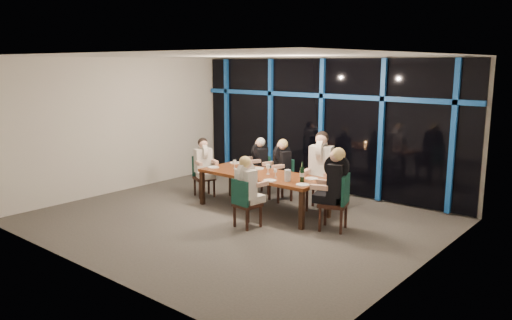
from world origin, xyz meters
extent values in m
plane|color=#57524C|center=(0.00, 0.00, 0.00)|extent=(7.00, 7.00, 0.00)
cube|color=silver|center=(0.00, 3.00, 1.50)|extent=(7.00, 0.04, 3.00)
cube|color=silver|center=(0.00, -3.00, 1.50)|extent=(7.00, 0.04, 3.00)
cube|color=silver|center=(-3.50, 0.00, 1.50)|extent=(0.04, 6.00, 3.00)
cube|color=silver|center=(3.50, 0.00, 1.50)|extent=(0.04, 6.00, 3.00)
cube|color=white|center=(0.00, 0.00, 3.00)|extent=(7.00, 6.00, 0.04)
cube|color=black|center=(0.00, 2.94, 1.50)|extent=(6.86, 0.04, 2.94)
cube|color=#154DA2|center=(-2.90, 2.89, 1.50)|extent=(0.10, 0.10, 2.94)
cube|color=#154DA2|center=(-1.45, 2.89, 1.50)|extent=(0.10, 0.10, 2.94)
cube|color=#154DA2|center=(0.00, 2.89, 1.50)|extent=(0.10, 0.10, 2.94)
cube|color=#154DA2|center=(1.45, 2.89, 1.50)|extent=(0.10, 0.10, 2.94)
cube|color=#154DA2|center=(2.90, 2.89, 1.50)|extent=(0.10, 0.10, 2.94)
cube|color=#154DA2|center=(0.00, 2.89, 2.16)|extent=(6.86, 0.10, 0.10)
cube|color=#FF2D14|center=(1.10, 3.25, 2.15)|extent=(0.60, 0.05, 0.35)
cube|color=brown|center=(0.00, 0.80, 0.72)|extent=(2.60, 1.00, 0.06)
cube|color=black|center=(-1.24, 0.36, 0.34)|extent=(0.08, 0.08, 0.69)
cube|color=black|center=(1.24, 0.36, 0.34)|extent=(0.08, 0.08, 0.69)
cube|color=black|center=(-1.24, 1.24, 0.34)|extent=(0.08, 0.08, 0.69)
cube|color=black|center=(1.24, 1.24, 0.34)|extent=(0.08, 0.08, 0.69)
cube|color=black|center=(-0.88, 1.74, 0.40)|extent=(0.53, 0.53, 0.05)
cube|color=#174C3D|center=(-0.81, 1.90, 0.64)|extent=(0.38, 0.20, 0.44)
cube|color=black|center=(-1.09, 1.66, 0.19)|extent=(0.05, 0.05, 0.37)
cube|color=black|center=(-0.80, 1.53, 0.19)|extent=(0.05, 0.05, 0.37)
cube|color=black|center=(-0.96, 1.95, 0.19)|extent=(0.05, 0.05, 0.37)
cube|color=black|center=(-0.67, 1.82, 0.19)|extent=(0.05, 0.05, 0.37)
cube|color=black|center=(-0.18, 1.62, 0.42)|extent=(0.53, 0.53, 0.06)
cube|color=#174C3D|center=(-0.12, 1.79, 0.66)|extent=(0.41, 0.18, 0.46)
cube|color=black|center=(-0.39, 1.51, 0.19)|extent=(0.05, 0.05, 0.39)
cube|color=black|center=(-0.07, 1.41, 0.19)|extent=(0.05, 0.05, 0.39)
cube|color=black|center=(-0.28, 1.83, 0.19)|extent=(0.05, 0.05, 0.39)
cube|color=black|center=(0.03, 1.72, 0.19)|extent=(0.05, 0.05, 0.39)
cube|color=black|center=(0.84, 1.57, 0.50)|extent=(0.61, 0.61, 0.07)
cube|color=#174C3D|center=(0.78, 1.78, 0.79)|extent=(0.49, 0.19, 0.55)
cube|color=black|center=(0.70, 1.32, 0.23)|extent=(0.05, 0.05, 0.46)
cube|color=black|center=(1.08, 1.43, 0.23)|extent=(0.05, 0.05, 0.46)
cube|color=black|center=(0.59, 1.70, 0.23)|extent=(0.05, 0.05, 0.46)
cube|color=black|center=(0.97, 1.81, 0.23)|extent=(0.05, 0.05, 0.46)
cube|color=black|center=(-1.66, 0.82, 0.41)|extent=(0.54, 0.54, 0.05)
cube|color=#174C3D|center=(-1.82, 0.90, 0.65)|extent=(0.21, 0.39, 0.45)
cube|color=black|center=(-1.58, 0.61, 0.19)|extent=(0.05, 0.05, 0.38)
cube|color=black|center=(-1.44, 0.91, 0.19)|extent=(0.05, 0.05, 0.38)
cube|color=black|center=(-1.87, 0.74, 0.19)|extent=(0.05, 0.05, 0.38)
cube|color=black|center=(-1.74, 1.04, 0.19)|extent=(0.05, 0.05, 0.38)
cube|color=black|center=(1.67, 0.70, 0.46)|extent=(0.58, 0.58, 0.06)
cube|color=#174C3D|center=(1.87, 0.76, 0.74)|extent=(0.19, 0.46, 0.51)
cube|color=black|center=(1.44, 0.82, 0.22)|extent=(0.05, 0.05, 0.43)
cube|color=black|center=(1.55, 0.47, 0.22)|extent=(0.05, 0.05, 0.43)
cube|color=black|center=(1.79, 0.93, 0.22)|extent=(0.05, 0.05, 0.43)
cube|color=black|center=(1.90, 0.58, 0.22)|extent=(0.05, 0.05, 0.43)
cube|color=black|center=(0.43, -0.15, 0.41)|extent=(0.45, 0.45, 0.05)
cube|color=#174C3D|center=(0.41, -0.33, 0.65)|extent=(0.41, 0.09, 0.45)
cube|color=black|center=(0.61, 0.00, 0.19)|extent=(0.04, 0.04, 0.38)
cube|color=black|center=(0.28, 0.03, 0.19)|extent=(0.04, 0.04, 0.38)
cube|color=black|center=(0.57, -0.33, 0.19)|extent=(0.04, 0.04, 0.38)
cube|color=black|center=(0.25, -0.29, 0.19)|extent=(0.04, 0.04, 0.38)
cube|color=black|center=(-0.92, 1.64, 0.49)|extent=(0.45, 0.47, 0.12)
cube|color=black|center=(-0.87, 1.77, 0.78)|extent=(0.41, 0.34, 0.50)
cylinder|color=black|center=(-0.87, 1.77, 0.98)|extent=(0.23, 0.38, 0.37)
sphere|color=tan|center=(-0.87, 1.76, 1.14)|extent=(0.19, 0.19, 0.19)
sphere|color=silver|center=(-0.86, 1.79, 1.17)|extent=(0.20, 0.20, 0.20)
cube|color=tan|center=(-1.12, 1.65, 0.79)|extent=(0.17, 0.27, 0.07)
cube|color=tan|center=(-0.79, 1.50, 0.79)|extent=(0.17, 0.27, 0.07)
cube|color=black|center=(-0.21, 1.51, 0.51)|extent=(0.44, 0.47, 0.13)
cube|color=black|center=(-0.17, 1.65, 0.81)|extent=(0.42, 0.33, 0.52)
cylinder|color=black|center=(-0.17, 1.65, 1.02)|extent=(0.21, 0.40, 0.39)
sphere|color=tan|center=(-0.17, 1.63, 1.18)|extent=(0.19, 0.19, 0.19)
sphere|color=tan|center=(-0.16, 1.67, 1.21)|extent=(0.21, 0.21, 0.21)
cube|color=tan|center=(-0.41, 1.50, 0.79)|extent=(0.16, 0.29, 0.07)
cube|color=tan|center=(-0.06, 1.38, 0.79)|extent=(0.16, 0.29, 0.07)
cube|color=silver|center=(0.87, 1.44, 0.61)|extent=(0.51, 0.55, 0.15)
cube|color=silver|center=(0.83, 1.61, 0.97)|extent=(0.50, 0.38, 0.62)
cylinder|color=silver|center=(0.83, 1.61, 1.21)|extent=(0.23, 0.48, 0.46)
sphere|color=tan|center=(0.83, 1.59, 1.41)|extent=(0.23, 0.23, 0.23)
sphere|color=black|center=(0.82, 1.63, 1.45)|extent=(0.25, 0.25, 0.25)
cube|color=tan|center=(0.69, 1.29, 0.79)|extent=(0.18, 0.34, 0.09)
cube|color=tan|center=(1.11, 1.41, 0.79)|extent=(0.18, 0.34, 0.09)
cube|color=silver|center=(-1.56, 0.78, 0.50)|extent=(0.48, 0.45, 0.13)
cube|color=silver|center=(-1.69, 0.84, 0.80)|extent=(0.35, 0.42, 0.51)
cylinder|color=silver|center=(-1.69, 0.84, 1.00)|extent=(0.38, 0.24, 0.38)
sphere|color=tan|center=(-1.68, 0.83, 1.16)|extent=(0.19, 0.19, 0.19)
sphere|color=black|center=(-1.71, 0.85, 1.19)|extent=(0.21, 0.21, 0.21)
cube|color=tan|center=(-1.57, 0.59, 0.79)|extent=(0.28, 0.18, 0.07)
cube|color=tan|center=(-1.42, 0.92, 0.79)|extent=(0.28, 0.18, 0.07)
cube|color=black|center=(1.55, 0.66, 0.56)|extent=(0.52, 0.48, 0.14)
cube|color=black|center=(1.71, 0.71, 0.90)|extent=(0.36, 0.47, 0.58)
cylinder|color=black|center=(1.71, 0.71, 1.13)|extent=(0.44, 0.23, 0.43)
sphere|color=tan|center=(1.69, 0.70, 1.31)|extent=(0.22, 0.22, 0.22)
sphere|color=tan|center=(1.73, 0.72, 1.35)|extent=(0.24, 0.24, 0.24)
cube|color=tan|center=(1.41, 0.83, 0.79)|extent=(0.32, 0.17, 0.08)
cube|color=tan|center=(1.54, 0.44, 0.79)|extent=(0.32, 0.17, 0.08)
cube|color=silver|center=(0.44, -0.04, 0.50)|extent=(0.37, 0.41, 0.13)
cube|color=silver|center=(0.42, -0.18, 0.80)|extent=(0.38, 0.26, 0.51)
cylinder|color=silver|center=(0.42, -0.18, 1.00)|extent=(0.13, 0.39, 0.38)
sphere|color=tan|center=(0.43, -0.16, 1.16)|extent=(0.19, 0.19, 0.19)
sphere|color=tan|center=(0.42, -0.20, 1.19)|extent=(0.21, 0.21, 0.21)
cube|color=tan|center=(0.63, 0.01, 0.79)|extent=(0.10, 0.28, 0.07)
cube|color=tan|center=(0.27, 0.05, 0.79)|extent=(0.10, 0.28, 0.07)
cylinder|color=white|center=(-1.11, 1.23, 0.76)|extent=(0.24, 0.24, 0.01)
cylinder|color=white|center=(-0.36, 1.09, 0.76)|extent=(0.24, 0.24, 0.01)
cylinder|color=white|center=(0.99, 1.03, 0.76)|extent=(0.24, 0.24, 0.01)
cylinder|color=white|center=(-1.15, 0.60, 0.76)|extent=(0.24, 0.24, 0.01)
cylinder|color=white|center=(1.14, 0.53, 0.76)|extent=(0.24, 0.24, 0.01)
cylinder|color=white|center=(0.49, 0.41, 0.76)|extent=(0.24, 0.24, 0.01)
cylinder|color=black|center=(0.98, 0.73, 0.88)|extent=(0.08, 0.08, 0.26)
cylinder|color=black|center=(0.98, 0.73, 1.06)|extent=(0.03, 0.03, 0.10)
cylinder|color=silver|center=(0.98, 0.73, 0.88)|extent=(0.08, 0.08, 0.07)
cylinder|color=silver|center=(0.75, 0.60, 0.86)|extent=(0.12, 0.12, 0.21)
cylinder|color=silver|center=(0.82, 0.60, 0.88)|extent=(0.02, 0.02, 0.15)
cylinder|color=#FF9C4C|center=(-0.15, 0.53, 0.77)|extent=(0.05, 0.05, 0.03)
cylinder|color=silver|center=(-0.25, 0.69, 0.75)|extent=(0.07, 0.07, 0.01)
cylinder|color=silver|center=(-0.25, 0.69, 0.81)|extent=(0.01, 0.01, 0.11)
cylinder|color=silver|center=(-0.25, 0.69, 0.90)|extent=(0.07, 0.07, 0.07)
cylinder|color=silver|center=(0.11, 0.83, 0.75)|extent=(0.07, 0.07, 0.01)
cylinder|color=silver|center=(0.11, 0.83, 0.81)|extent=(0.01, 0.01, 0.11)
cylinder|color=silver|center=(0.11, 0.83, 0.91)|extent=(0.08, 0.08, 0.08)
cylinder|color=white|center=(0.38, 0.71, 0.75)|extent=(0.06, 0.06, 0.01)
cylinder|color=white|center=(0.38, 0.71, 0.80)|extent=(0.01, 0.01, 0.09)
cylinder|color=white|center=(0.38, 0.71, 0.88)|extent=(0.06, 0.06, 0.06)
cylinder|color=silver|center=(-0.76, 0.82, 0.75)|extent=(0.06, 0.06, 0.01)
cylinder|color=silver|center=(-0.76, 0.82, 0.80)|extent=(0.01, 0.01, 0.10)
cylinder|color=silver|center=(-0.76, 0.82, 0.89)|extent=(0.07, 0.07, 0.07)
cylinder|color=silver|center=(0.83, 0.92, 0.75)|extent=(0.06, 0.06, 0.01)
cylinder|color=silver|center=(0.83, 0.92, 0.80)|extent=(0.01, 0.01, 0.09)
cylinder|color=silver|center=(0.83, 0.92, 0.87)|extent=(0.06, 0.06, 0.06)
camera|label=1|loc=(5.99, -6.57, 2.87)|focal=35.00mm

